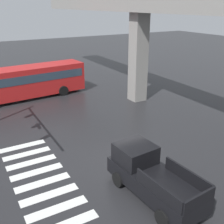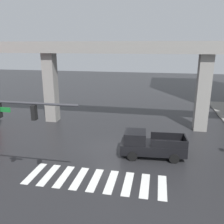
{
  "view_description": "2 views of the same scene",
  "coord_description": "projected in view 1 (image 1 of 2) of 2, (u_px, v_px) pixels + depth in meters",
  "views": [
    {
      "loc": [
        11.76,
        -7.59,
        8.48
      ],
      "look_at": [
        -1.4,
        -0.04,
        2.43
      ],
      "focal_mm": 43.6,
      "sensor_mm": 36.0,
      "label": 1
    },
    {
      "loc": [
        3.79,
        -18.3,
        8.67
      ],
      "look_at": [
        -0.02,
        1.01,
        3.06
      ],
      "focal_mm": 37.76,
      "sensor_mm": 36.0,
      "label": 2
    }
  ],
  "objects": [
    {
      "name": "ground_plane",
      "position": [
        124.0,
        157.0,
        16.12
      ],
      "size": [
        120.0,
        120.0,
        0.0
      ],
      "primitive_type": "plane",
      "color": "#232326"
    },
    {
      "name": "crosswalk_stripes",
      "position": [
        43.0,
        183.0,
        13.85
      ],
      "size": [
        9.35,
        2.8,
        0.01
      ],
      "color": "silver",
      "rests_on": "ground"
    },
    {
      "name": "elevated_overpass",
      "position": [
        220.0,
        16.0,
        16.31
      ],
      "size": [
        56.49,
        2.38,
        9.04
      ],
      "color": "gray",
      "rests_on": "ground"
    },
    {
      "name": "pickup_truck",
      "position": [
        150.0,
        176.0,
        12.73
      ],
      "size": [
        5.22,
        2.34,
        2.08
      ],
      "color": "black",
      "rests_on": "ground"
    },
    {
      "name": "city_bus",
      "position": [
        28.0,
        80.0,
        25.81
      ],
      "size": [
        3.46,
        10.97,
        2.99
      ],
      "color": "red",
      "rests_on": "ground"
    }
  ]
}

